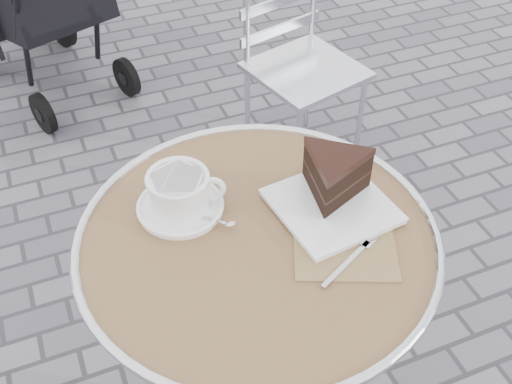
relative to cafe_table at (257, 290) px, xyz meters
name	(u,v)px	position (x,y,z in m)	size (l,w,h in m)	color
cafe_table	(257,290)	(0.00, 0.00, 0.00)	(0.72, 0.72, 0.74)	silver
cappuccino_set	(180,195)	(-0.11, 0.13, 0.20)	(0.18, 0.19, 0.09)	white
cake_plate_set	(334,182)	(0.18, 0.03, 0.22)	(0.27, 0.34, 0.12)	#8D6D4D
bistro_chair	(292,41)	(0.56, 1.04, -0.08)	(0.43, 0.43, 0.79)	silver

